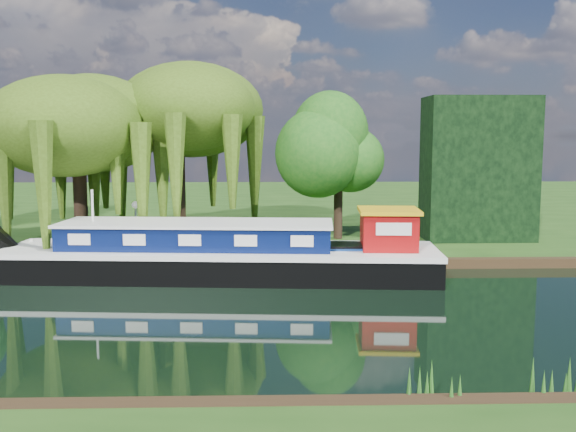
{
  "coord_description": "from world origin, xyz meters",
  "views": [
    {
      "loc": [
        7.36,
        -21.77,
        6.26
      ],
      "look_at": [
        8.08,
        5.96,
        2.8
      ],
      "focal_mm": 40.0,
      "sensor_mm": 36.0,
      "label": 1
    }
  ],
  "objects": [
    {
      "name": "ground",
      "position": [
        0.0,
        0.0,
        0.0
      ],
      "size": [
        120.0,
        120.0,
        0.0
      ],
      "primitive_type": "plane",
      "color": "black"
    },
    {
      "name": "far_bank",
      "position": [
        0.0,
        34.0,
        0.23
      ],
      "size": [
        120.0,
        52.0,
        0.45
      ],
      "primitive_type": "cube",
      "color": "#1B3D10",
      "rests_on": "ground"
    },
    {
      "name": "dutch_barge",
      "position": [
        5.25,
        6.45,
        1.01
      ],
      "size": [
        19.49,
        5.73,
        4.06
      ],
      "rotation": [
        0.0,
        0.0,
        -0.07
      ],
      "color": "black",
      "rests_on": "ground"
    },
    {
      "name": "narrowboat",
      "position": [
        7.69,
        6.04,
        0.59
      ],
      "size": [
        11.39,
        1.93,
        1.66
      ],
      "rotation": [
        0.0,
        0.0,
        -0.0
      ],
      "color": "navy",
      "rests_on": "ground"
    },
    {
      "name": "willow_left",
      "position": [
        -2.53,
        11.51,
        6.6
      ],
      "size": [
        7.07,
        7.07,
        8.47
      ],
      "color": "black",
      "rests_on": "far_bank"
    },
    {
      "name": "willow_right",
      "position": [
        2.21,
        14.01,
        7.06
      ],
      "size": [
        7.44,
        7.44,
        9.06
      ],
      "color": "black",
      "rests_on": "far_bank"
    },
    {
      "name": "tree_far_right",
      "position": [
        11.16,
        14.38,
        5.36
      ],
      "size": [
        4.35,
        4.35,
        7.12
      ],
      "color": "black",
      "rests_on": "far_bank"
    },
    {
      "name": "conifer_hedge",
      "position": [
        19.0,
        14.0,
        4.45
      ],
      "size": [
        6.0,
        3.0,
        8.0
      ],
      "primitive_type": "cube",
      "color": "black",
      "rests_on": "far_bank"
    },
    {
      "name": "lamppost",
      "position": [
        0.5,
        10.5,
        2.42
      ],
      "size": [
        0.36,
        0.36,
        2.56
      ],
      "color": "silver",
      "rests_on": "far_bank"
    },
    {
      "name": "mooring_posts",
      "position": [
        -0.5,
        8.4,
        0.95
      ],
      "size": [
        19.16,
        0.16,
        1.0
      ],
      "color": "silver",
      "rests_on": "far_bank"
    },
    {
      "name": "reeds_near",
      "position": [
        6.87,
        -7.57,
        0.55
      ],
      "size": [
        33.7,
        1.5,
        1.1
      ],
      "color": "#1E5316",
      "rests_on": "ground"
    }
  ]
}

